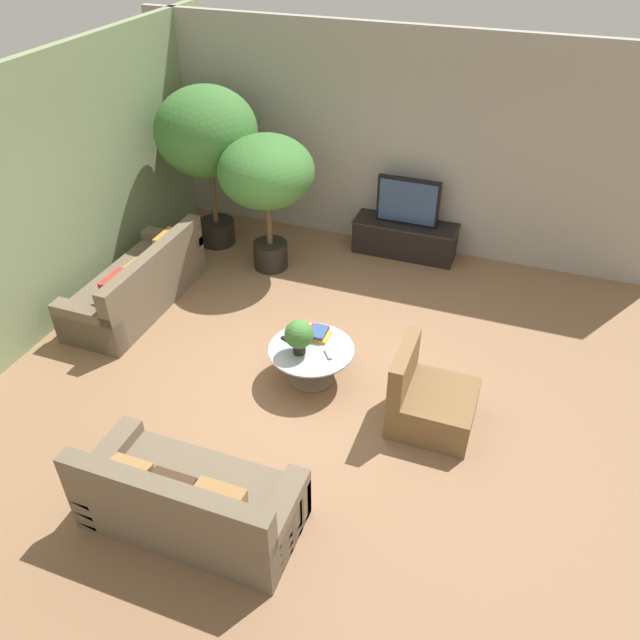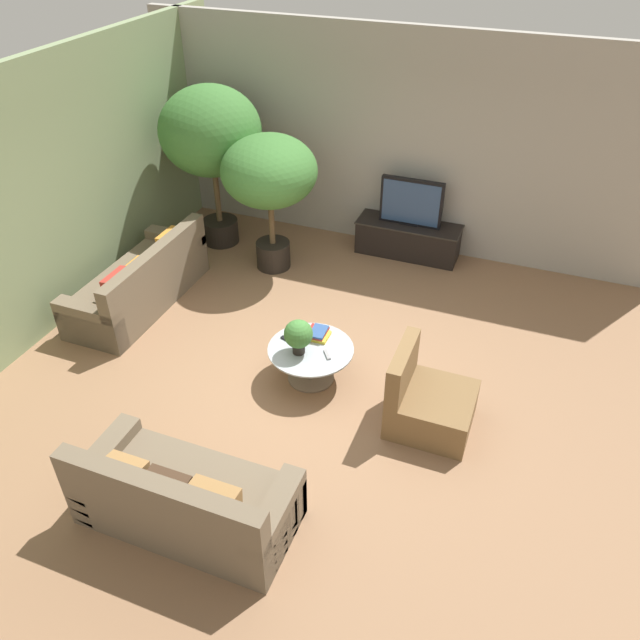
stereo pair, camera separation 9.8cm
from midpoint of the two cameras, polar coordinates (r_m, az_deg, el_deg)
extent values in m
plane|color=#8C6647|center=(6.94, -1.36, -4.84)|extent=(24.00, 24.00, 0.00)
cube|color=#A39E93|center=(8.90, 6.46, 15.85)|extent=(7.40, 0.12, 3.00)
cube|color=gray|center=(7.89, -23.97, 10.23)|extent=(0.12, 7.40, 3.00)
cube|color=black|center=(9.06, 7.45, 7.41)|extent=(1.44, 0.48, 0.49)
cube|color=#2D2823|center=(8.95, 7.56, 8.72)|extent=(1.47, 0.50, 0.02)
cube|color=black|center=(8.80, 7.74, 10.69)|extent=(0.87, 0.08, 0.66)
cube|color=navy|center=(8.76, 7.67, 10.59)|extent=(0.80, 0.00, 0.60)
cube|color=black|center=(8.94, 7.57, 8.84)|extent=(0.26, 0.13, 0.02)
cylinder|color=#756656|center=(6.87, -1.19, -5.24)|extent=(0.51, 0.51, 0.02)
cylinder|color=#756656|center=(6.75, -1.21, -4.04)|extent=(0.10, 0.10, 0.40)
cylinder|color=#A8B2B7|center=(6.62, -1.23, -2.68)|extent=(0.92, 0.92, 0.02)
cube|color=brown|center=(8.24, -16.79, 2.65)|extent=(0.84, 2.06, 0.42)
cube|color=brown|center=(7.84, -15.28, 4.76)|extent=(0.16, 2.06, 0.42)
cube|color=brown|center=(8.85, -13.52, 6.12)|extent=(0.84, 0.20, 0.54)
cube|color=brown|center=(7.64, -20.71, -0.64)|extent=(0.84, 0.20, 0.54)
cube|color=orange|center=(8.33, -14.14, 6.60)|extent=(0.15, 0.39, 0.36)
cube|color=tan|center=(8.09, -15.45, 5.14)|extent=(0.15, 0.30, 0.28)
cube|color=orange|center=(7.84, -16.90, 3.94)|extent=(0.15, 0.35, 0.32)
cube|color=#B23328|center=(7.59, -18.45, 2.68)|extent=(0.17, 0.40, 0.37)
cube|color=brown|center=(5.58, -12.05, -16.06)|extent=(1.81, 0.84, 0.42)
cube|color=brown|center=(5.09, -14.63, -15.87)|extent=(1.81, 0.16, 0.42)
cube|color=brown|center=(5.27, -4.16, -18.37)|extent=(0.20, 0.84, 0.54)
cube|color=brown|center=(5.90, -19.06, -13.03)|extent=(0.20, 0.84, 0.54)
cube|color=olive|center=(5.04, -9.56, -16.29)|extent=(0.40, 0.16, 0.37)
cube|color=#422D1E|center=(5.21, -13.59, -14.94)|extent=(0.36, 0.12, 0.33)
cube|color=olive|center=(5.39, -17.33, -13.57)|extent=(0.35, 0.18, 0.33)
cube|color=brown|center=(6.33, 9.85, -7.92)|extent=(0.80, 0.76, 0.40)
cube|color=brown|center=(6.09, 7.23, -4.32)|extent=(0.14, 0.76, 0.46)
cylinder|color=black|center=(9.44, -9.67, 7.98)|extent=(0.52, 0.52, 0.35)
cylinder|color=brown|center=(9.20, -10.01, 10.92)|extent=(0.08, 0.08, 0.73)
ellipsoid|color=#3D7533|center=(8.85, -10.67, 16.56)|extent=(1.39, 1.39, 1.20)
cylinder|color=black|center=(8.72, -4.86, 5.96)|extent=(0.47, 0.47, 0.37)
cylinder|color=brown|center=(8.49, -5.02, 8.75)|extent=(0.08, 0.08, 0.58)
ellipsoid|color=#3D7533|center=(8.18, -5.30, 13.39)|extent=(1.25, 1.25, 0.91)
cylinder|color=black|center=(6.53, -2.33, -2.60)|extent=(0.13, 0.13, 0.11)
sphere|color=#3D7533|center=(6.41, -2.37, -1.31)|extent=(0.30, 0.30, 0.30)
cube|color=gold|center=(6.76, -0.65, -1.42)|extent=(0.25, 0.22, 0.04)
cube|color=#A32823|center=(6.75, -0.68, -1.12)|extent=(0.21, 0.26, 0.02)
cube|color=#2D4C84|center=(6.73, -0.53, -1.05)|extent=(0.17, 0.25, 0.02)
cube|color=black|center=(6.72, -3.42, -1.84)|extent=(0.16, 0.09, 0.02)
cube|color=gray|center=(6.52, 0.30, -3.17)|extent=(0.13, 0.15, 0.02)
camera|label=1|loc=(0.05, -90.41, -0.30)|focal=35.00mm
camera|label=2|loc=(0.05, 89.59, 0.30)|focal=35.00mm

